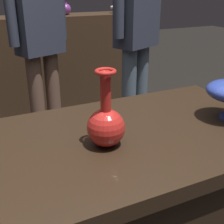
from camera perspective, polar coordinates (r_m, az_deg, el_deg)
back_display_shelf at (r=3.12m, az=-17.42°, el=7.82°), size 2.60×0.40×0.99m
vase_centerpiece at (r=0.92m, az=-1.16°, el=-2.30°), size 0.12×0.12×0.25m
shelf_vase_far_right at (r=3.29m, az=0.59°, el=19.37°), size 0.10×0.10×0.08m
shelf_vase_center at (r=2.98m, az=-18.57°, el=17.91°), size 0.10×0.10×0.20m
shelf_vase_right at (r=3.15m, az=-8.85°, el=19.07°), size 0.11×0.11×0.19m
visitor_near_right at (r=2.22m, az=4.78°, el=16.72°), size 0.44×0.29×1.72m
visitor_center_back at (r=2.24m, az=-13.76°, el=14.68°), size 0.44×0.28×1.63m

